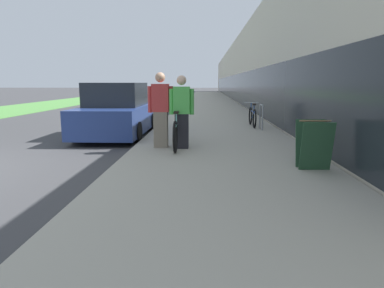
# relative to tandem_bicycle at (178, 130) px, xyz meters

# --- Properties ---
(sidewalk_slab) EXTENTS (4.27, 70.00, 0.11)m
(sidewalk_slab) POSITION_rel_tandem_bicycle_xyz_m (1.03, 18.35, -0.45)
(sidewalk_slab) COLOR #A39E8E
(sidewalk_slab) RESTS_ON ground
(storefront_facade) EXTENTS (10.01, 70.00, 5.33)m
(storefront_facade) POSITION_rel_tandem_bicycle_xyz_m (8.19, 26.35, 2.16)
(storefront_facade) COLOR beige
(storefront_facade) RESTS_ON ground
(lawn_strip) EXTENTS (4.94, 70.00, 0.03)m
(lawn_strip) POSITION_rel_tandem_bicycle_xyz_m (-11.38, 22.35, -0.49)
(lawn_strip) COLOR #518E42
(lawn_strip) RESTS_ON ground
(tandem_bicycle) EXTENTS (0.52, 2.54, 0.92)m
(tandem_bicycle) POSITION_rel_tandem_bicycle_xyz_m (0.00, 0.00, 0.00)
(tandem_bicycle) COLOR black
(tandem_bicycle) RESTS_ON sidewalk_slab
(person_rider) EXTENTS (0.59, 0.23, 1.73)m
(person_rider) POSITION_rel_tandem_bicycle_xyz_m (0.11, -0.32, 0.48)
(person_rider) COLOR black
(person_rider) RESTS_ON sidewalk_slab
(person_bystander) EXTENTS (0.61, 0.24, 1.80)m
(person_bystander) POSITION_rel_tandem_bicycle_xyz_m (-0.41, -0.20, 0.52)
(person_bystander) COLOR #756B5B
(person_bystander) RESTS_ON sidewalk_slab
(bike_rack_hoop) EXTENTS (0.05, 0.60, 0.84)m
(bike_rack_hoop) POSITION_rel_tandem_bicycle_xyz_m (2.56, 3.17, 0.12)
(bike_rack_hoop) COLOR gray
(bike_rack_hoop) RESTS_ON sidewalk_slab
(cruiser_bike_nearest) EXTENTS (0.52, 1.74, 0.85)m
(cruiser_bike_nearest) POSITION_rel_tandem_bicycle_xyz_m (2.37, 3.97, -0.03)
(cruiser_bike_nearest) COLOR black
(cruiser_bike_nearest) RESTS_ON sidewalk_slab
(sandwich_board_sign) EXTENTS (0.56, 0.56, 0.90)m
(sandwich_board_sign) POSITION_rel_tandem_bicycle_xyz_m (2.65, -2.21, 0.06)
(sandwich_board_sign) COLOR #23472D
(sandwich_board_sign) RESTS_ON sidewalk_slab
(parked_sedan_curbside) EXTENTS (1.93, 4.28, 1.67)m
(parked_sedan_curbside) POSITION_rel_tandem_bicycle_xyz_m (-2.11, 2.29, 0.24)
(parked_sedan_curbside) COLOR navy
(parked_sedan_curbside) RESTS_ON ground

